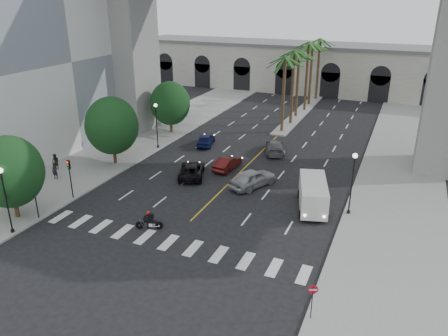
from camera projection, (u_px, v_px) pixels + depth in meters
ground at (178, 233)px, 32.99m from camera, size 140.00×140.00×0.00m
sidewalk_left at (127, 147)px, 51.22m from camera, size 8.00×100.00×0.15m
sidewalk_right at (399, 188)px, 40.32m from camera, size 8.00×100.00×0.15m
median at (300, 113)px, 65.39m from camera, size 2.00×24.00×0.20m
building_left at (15, 55)px, 49.19m from camera, size 16.50×32.50×20.60m
pier_building at (325, 68)px, 78.35m from camera, size 71.00×10.50×8.50m
palm_a at (285, 61)px, 53.50m from camera, size 3.20×3.20×10.30m
palm_b at (294, 55)px, 56.77m from camera, size 3.20×3.20×10.60m
palm_c at (299, 54)px, 60.47m from camera, size 3.20×3.20×10.10m
palm_d at (309, 46)px, 63.48m from camera, size 3.20×3.20×10.90m
palm_e at (313, 46)px, 67.16m from camera, size 3.20×3.20×10.40m
palm_f at (320, 42)px, 70.36m from camera, size 3.20×3.20×10.70m
street_tree_near at (9, 172)px, 33.65m from camera, size 5.20×5.20×6.89m
street_tree_mid at (112, 126)px, 44.68m from camera, size 5.44×5.44×7.21m
street_tree_far at (170, 103)px, 55.04m from camera, size 5.04×5.04×6.68m
lamp_post_left_near at (5, 195)px, 31.66m from camera, size 0.40×0.40×5.35m
lamp_post_left_far at (157, 122)px, 49.59m from camera, size 0.40×0.40×5.35m
lamp_post_right at (352, 179)px, 34.47m from camera, size 0.40×0.40×5.35m
traffic_signal_near at (34, 191)px, 34.02m from camera, size 0.25×0.18×3.65m
traffic_signal_far at (70, 173)px, 37.44m from camera, size 0.25×0.18×3.65m
motorcycle_rider at (150, 221)px, 33.28m from camera, size 2.02×0.88×1.53m
car_a at (253, 178)px, 40.56m from camera, size 3.86×5.35×1.69m
car_b at (227, 163)px, 44.58m from camera, size 1.75×4.15×1.33m
car_c at (192, 170)px, 42.83m from camera, size 3.88×5.38×1.36m
car_d at (275, 146)px, 49.29m from camera, size 3.63×5.51×1.48m
car_e at (206, 140)px, 51.64m from camera, size 2.65×4.46×1.42m
cargo_van at (313, 194)px, 36.19m from camera, size 3.54×6.03×2.42m
pedestrian_a at (55, 171)px, 41.96m from camera, size 0.63×0.47×1.58m
pedestrian_b at (56, 162)px, 44.18m from camera, size 0.83×0.67×1.62m
do_not_enter_sign at (313, 295)px, 23.57m from camera, size 0.53×0.26×2.32m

